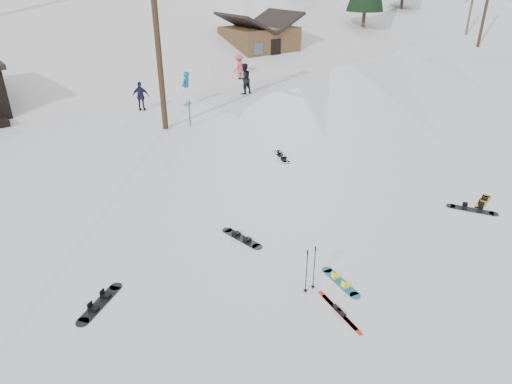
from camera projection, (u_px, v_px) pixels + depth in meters
ground at (365, 306)px, 10.31m from camera, size 200.00×200.00×0.00m
ski_slope at (7, 139)px, 55.23m from camera, size 60.00×85.24×65.97m
ridge_right at (277, 92)px, 71.39m from camera, size 45.66×93.98×54.59m
treeline_right at (305, 23)px, 59.65m from camera, size 20.00×60.00×10.00m
utility_pole at (156, 23)px, 19.34m from camera, size 2.00×0.26×9.00m
trail_sign at (189, 100)px, 21.15m from camera, size 0.50×0.09×1.85m
cabin at (259, 44)px, 34.87m from camera, size 5.39×4.40×3.77m
hero_snowboard at (341, 282)px, 11.04m from camera, size 0.43×1.36×0.10m
hero_skis at (339, 312)px, 10.09m from camera, size 0.37×1.56×0.08m
ski_poles at (310, 269)px, 10.51m from camera, size 0.33×0.09×1.18m
board_scatter_a at (100, 303)px, 10.34m from camera, size 1.32×1.03×0.11m
board_scatter_b at (242, 238)px, 12.81m from camera, size 0.47×1.49×0.11m
board_scatter_d at (472, 209)px, 14.29m from camera, size 0.89×1.37×0.11m
board_scatter_e at (483, 202)px, 14.75m from camera, size 1.33×0.56×0.10m
board_scatter_f at (282, 156)px, 18.28m from camera, size 0.77×1.48×0.11m
skier_teal at (186, 88)px, 24.64m from camera, size 0.79×0.71×1.81m
skier_dark at (244, 79)px, 26.78m from camera, size 0.91×0.73×1.78m
skier_pink at (239, 68)px, 29.83m from camera, size 1.24×0.95×1.70m
skier_navy at (141, 96)px, 23.75m from camera, size 0.93×0.82×1.51m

